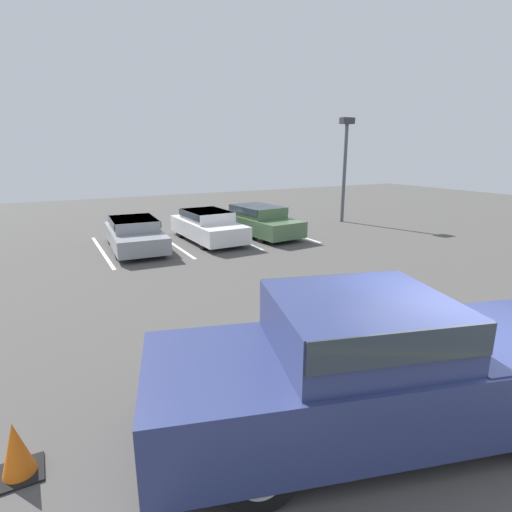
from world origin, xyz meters
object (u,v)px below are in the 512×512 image
Objects in this scene: parked_sedan_c at (259,220)px; traffic_cone at (16,451)px; pickup_truck at (379,365)px; parked_sedan_a at (135,233)px; light_post at (345,157)px; parked_sedan_b at (208,225)px.

parked_sedan_c is 6.82× the size of traffic_cone.
pickup_truck reaches higher than traffic_cone.
light_post reaches higher than parked_sedan_a.
parked_sedan_b is 0.94× the size of parked_sedan_c.
pickup_truck is at bearing -17.60° from traffic_cone.
light_post is at bearing 38.56° from traffic_cone.
pickup_truck is 1.36× the size of parked_sedan_c.
parked_sedan_c is at bearing 49.81° from traffic_cone.
parked_sedan_b is 6.43× the size of traffic_cone.
parked_sedan_c reaches higher than parked_sedan_a.
pickup_truck is 4.41m from traffic_cone.
parked_sedan_a is at bearing -91.98° from parked_sedan_b.
pickup_truck reaches higher than parked_sedan_c.
traffic_cone is at bearing -15.41° from parked_sedan_a.
light_post is at bearing 98.39° from parked_sedan_a.
parked_sedan_c is 0.89× the size of light_post.
parked_sedan_a is 0.86× the size of light_post.
parked_sedan_c is (4.68, 11.80, -0.24)m from pickup_truck.
pickup_truck is 11.99m from parked_sedan_b.
parked_sedan_b is 12.29m from traffic_cone.
parked_sedan_a is at bearing -95.06° from parked_sedan_c.
parked_sedan_b is 0.84× the size of light_post.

